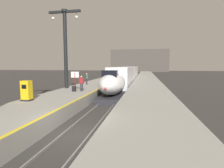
{
  "coord_description": "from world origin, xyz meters",
  "views": [
    {
      "loc": [
        3.65,
        -8.64,
        3.82
      ],
      "look_at": [
        0.08,
        10.2,
        1.8
      ],
      "focal_mm": 27.85,
      "sensor_mm": 36.0,
      "label": 1
    }
  ],
  "objects_px": {
    "passenger_mid_platform": "(87,78)",
    "departure_info_board": "(75,77)",
    "station_column_mid": "(65,42)",
    "highspeed_train_main": "(126,75)",
    "passenger_near_edge": "(82,82)",
    "ticket_machine_yellow": "(27,91)",
    "rolling_suitcase": "(74,89)"
  },
  "relations": [
    {
      "from": "departure_info_board",
      "to": "passenger_near_edge",
      "type": "bearing_deg",
      "value": -3.92
    },
    {
      "from": "station_column_mid",
      "to": "passenger_near_edge",
      "type": "xyz_separation_m",
      "value": [
        2.79,
        -2.15,
        -4.66
      ]
    },
    {
      "from": "station_column_mid",
      "to": "departure_info_board",
      "type": "height_order",
      "value": "station_column_mid"
    },
    {
      "from": "passenger_mid_platform",
      "to": "highspeed_train_main",
      "type": "bearing_deg",
      "value": 65.17
    },
    {
      "from": "station_column_mid",
      "to": "passenger_mid_platform",
      "type": "bearing_deg",
      "value": 76.11
    },
    {
      "from": "passenger_mid_platform",
      "to": "departure_info_board",
      "type": "xyz_separation_m",
      "value": [
        0.92,
        -6.57,
        0.52
      ]
    },
    {
      "from": "passenger_near_edge",
      "to": "departure_info_board",
      "type": "height_order",
      "value": "departure_info_board"
    },
    {
      "from": "rolling_suitcase",
      "to": "ticket_machine_yellow",
      "type": "bearing_deg",
      "value": -107.65
    },
    {
      "from": "passenger_near_edge",
      "to": "ticket_machine_yellow",
      "type": "distance_m",
      "value": 6.23
    },
    {
      "from": "station_column_mid",
      "to": "passenger_mid_platform",
      "type": "xyz_separation_m",
      "value": [
        1.11,
        4.47,
        -4.66
      ]
    },
    {
      "from": "passenger_mid_platform",
      "to": "ticket_machine_yellow",
      "type": "bearing_deg",
      "value": -93.51
    },
    {
      "from": "highspeed_train_main",
      "to": "rolling_suitcase",
      "type": "bearing_deg",
      "value": -102.5
    },
    {
      "from": "highspeed_train_main",
      "to": "ticket_machine_yellow",
      "type": "xyz_separation_m",
      "value": [
        -5.55,
        -22.71,
        -0.13
      ]
    },
    {
      "from": "departure_info_board",
      "to": "passenger_mid_platform",
      "type": "bearing_deg",
      "value": 97.99
    },
    {
      "from": "station_column_mid",
      "to": "highspeed_train_main",
      "type": "bearing_deg",
      "value": 68.31
    },
    {
      "from": "highspeed_train_main",
      "to": "station_column_mid",
      "type": "height_order",
      "value": "station_column_mid"
    },
    {
      "from": "station_column_mid",
      "to": "departure_info_board",
      "type": "xyz_separation_m",
      "value": [
        2.03,
        -2.1,
        -4.15
      ]
    },
    {
      "from": "departure_info_board",
      "to": "rolling_suitcase",
      "type": "bearing_deg",
      "value": -86.86
    },
    {
      "from": "rolling_suitcase",
      "to": "departure_info_board",
      "type": "bearing_deg",
      "value": 93.14
    },
    {
      "from": "ticket_machine_yellow",
      "to": "passenger_near_edge",
      "type": "bearing_deg",
      "value": 66.93
    },
    {
      "from": "station_column_mid",
      "to": "passenger_near_edge",
      "type": "relative_size",
      "value": 5.58
    },
    {
      "from": "departure_info_board",
      "to": "station_column_mid",
      "type": "bearing_deg",
      "value": 134.05
    },
    {
      "from": "passenger_near_edge",
      "to": "passenger_mid_platform",
      "type": "relative_size",
      "value": 1.0
    },
    {
      "from": "passenger_near_edge",
      "to": "departure_info_board",
      "type": "distance_m",
      "value": 0.92
    },
    {
      "from": "station_column_mid",
      "to": "ticket_machine_yellow",
      "type": "bearing_deg",
      "value": -87.45
    },
    {
      "from": "passenger_near_edge",
      "to": "ticket_machine_yellow",
      "type": "height_order",
      "value": "passenger_near_edge"
    },
    {
      "from": "passenger_mid_platform",
      "to": "departure_info_board",
      "type": "relative_size",
      "value": 0.8
    },
    {
      "from": "highspeed_train_main",
      "to": "rolling_suitcase",
      "type": "height_order",
      "value": "highspeed_train_main"
    },
    {
      "from": "highspeed_train_main",
      "to": "departure_info_board",
      "type": "bearing_deg",
      "value": -102.88
    },
    {
      "from": "rolling_suitcase",
      "to": "ticket_machine_yellow",
      "type": "relative_size",
      "value": 0.61
    },
    {
      "from": "ticket_machine_yellow",
      "to": "departure_info_board",
      "type": "height_order",
      "value": "departure_info_board"
    },
    {
      "from": "rolling_suitcase",
      "to": "departure_info_board",
      "type": "height_order",
      "value": "departure_info_board"
    }
  ]
}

